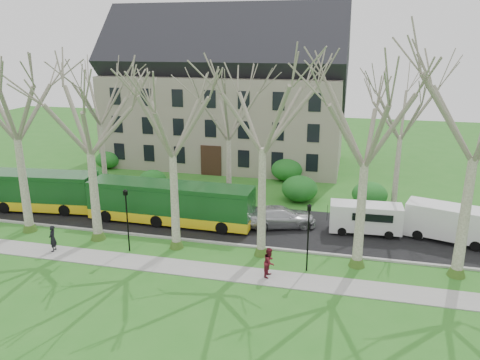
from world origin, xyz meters
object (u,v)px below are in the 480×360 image
bus_lead (19,190)px  pedestrian_b (269,262)px  van_a (365,219)px  pedestrian_a (53,238)px  van_b (449,224)px  sedan (280,217)px  bus_follow (170,203)px

bus_lead → pedestrian_b: (22.56, -6.71, -0.73)m
van_a → pedestrian_a: size_ratio=2.84×
pedestrian_b → van_b: bearing=-44.9°
sedan → pedestrian_b: 7.92m
van_b → pedestrian_a: van_b is taller
sedan → pedestrian_a: 16.27m
van_b → van_a: bearing=-163.3°
pedestrian_b → bus_follow: bearing=62.7°
bus_follow → van_b: (20.42, 1.40, -0.35)m
van_b → pedestrian_a: (-26.20, -8.15, -0.37)m
bus_lead → bus_follow: (13.54, 0.04, -0.02)m
bus_lead → pedestrian_b: size_ratio=7.19×
sedan → pedestrian_b: (0.58, -7.90, 0.13)m
sedan → van_a: 6.27m
pedestrian_b → bus_lead: bearing=83.0°
bus_lead → van_b: bus_lead is taller
pedestrian_a → pedestrian_b: pedestrian_b is taller
bus_follow → sedan: bus_follow is taller
bus_lead → pedestrian_b: bus_lead is taller
pedestrian_b → pedestrian_a: bearing=99.5°
bus_lead → van_a: bearing=-3.5°
bus_lead → pedestrian_a: size_ratio=7.25×
bus_lead → van_b: (33.96, 1.44, -0.36)m
bus_lead → van_b: 34.00m
van_a → pedestrian_a: 22.03m
bus_follow → pedestrian_b: size_ratio=7.10×
sedan → bus_follow: bearing=78.7°
van_a → pedestrian_b: bearing=-127.2°
bus_follow → van_a: bus_follow is taller
sedan → pedestrian_b: bearing=165.1°
van_b → pedestrian_b: van_b is taller
sedan → pedestrian_a: size_ratio=2.97×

